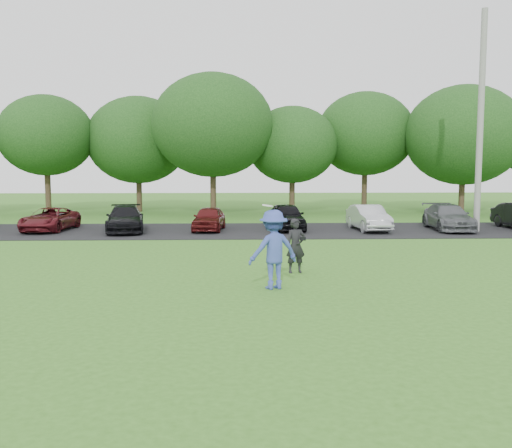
# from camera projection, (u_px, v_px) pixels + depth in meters

# --- Properties ---
(ground) EXTENTS (100.00, 100.00, 0.00)m
(ground) POSITION_uv_depth(u_px,v_px,m) (261.00, 292.00, 13.76)
(ground) COLOR #35691E
(ground) RESTS_ON ground
(parking_lot) EXTENTS (32.00, 6.50, 0.03)m
(parking_lot) POSITION_uv_depth(u_px,v_px,m) (249.00, 230.00, 26.68)
(parking_lot) COLOR black
(parking_lot) RESTS_ON ground
(utility_pole) EXTENTS (0.28, 0.28, 10.02)m
(utility_pole) POSITION_uv_depth(u_px,v_px,m) (480.00, 122.00, 25.83)
(utility_pole) COLOR gray
(utility_pole) RESTS_ON ground
(frisbee_player) EXTENTS (1.44, 1.13, 2.11)m
(frisbee_player) POSITION_uv_depth(u_px,v_px,m) (273.00, 249.00, 14.09)
(frisbee_player) COLOR #3A4BA4
(frisbee_player) RESTS_ON ground
(camera_bystander) EXTENTS (0.63, 0.49, 1.55)m
(camera_bystander) POSITION_uv_depth(u_px,v_px,m) (296.00, 246.00, 16.20)
(camera_bystander) COLOR black
(camera_bystander) RESTS_ON ground
(parked_cars) EXTENTS (27.91, 4.60, 1.25)m
(parked_cars) POSITION_uv_depth(u_px,v_px,m) (242.00, 218.00, 26.56)
(parked_cars) COLOR black
(parked_cars) RESTS_ON parking_lot
(tree_row) EXTENTS (42.39, 9.85, 8.64)m
(tree_row) POSITION_uv_depth(u_px,v_px,m) (269.00, 136.00, 35.94)
(tree_row) COLOR #38281C
(tree_row) RESTS_ON ground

